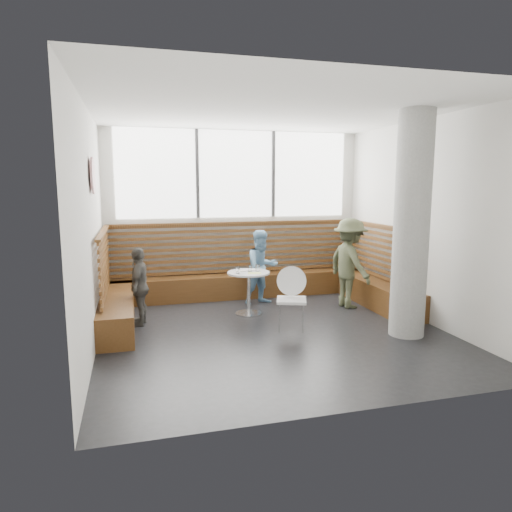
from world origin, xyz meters
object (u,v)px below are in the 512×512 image
object	(u,v)px
cafe_table	(249,284)
adult_man	(350,263)
child_left	(140,286)
child_back	(262,267)
concrete_column	(411,226)
cafe_chair	(290,293)

from	to	relation	value
cafe_table	adult_man	bearing A→B (deg)	-0.44
cafe_table	child_left	xyz separation A→B (m)	(-1.78, -0.11, 0.09)
adult_man	child_back	world-z (taller)	adult_man
concrete_column	cafe_table	bearing A→B (deg)	140.37
concrete_column	cafe_chair	world-z (taller)	concrete_column
cafe_chair	child_left	xyz separation A→B (m)	(-2.19, 0.81, 0.06)
adult_man	child_left	world-z (taller)	adult_man
concrete_column	cafe_chair	distance (m)	2.01
cafe_table	adult_man	size ratio (longest dim) A/B	0.46
concrete_column	adult_man	size ratio (longest dim) A/B	2.00
cafe_chair	child_left	size ratio (longest dim) A/B	0.77
concrete_column	cafe_table	distance (m)	2.78
cafe_table	child_back	size ratio (longest dim) A/B	0.54
cafe_table	child_back	distance (m)	0.75
child_left	cafe_chair	bearing A→B (deg)	82.68
concrete_column	child_left	distance (m)	4.17
child_left	adult_man	bearing A→B (deg)	104.55
adult_man	child_back	bearing A→B (deg)	57.55
child_back	cafe_table	bearing A→B (deg)	-141.70
concrete_column	child_back	bearing A→B (deg)	124.94
cafe_chair	child_back	world-z (taller)	child_back
child_back	child_left	xyz separation A→B (m)	(-2.19, -0.71, -0.07)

